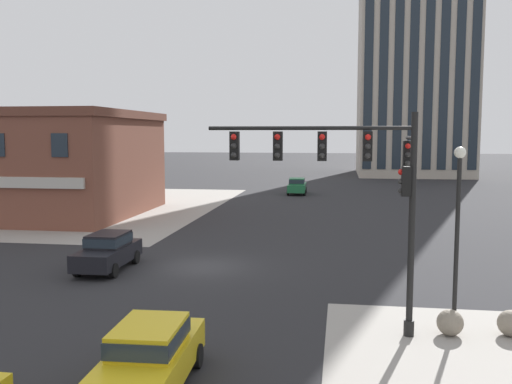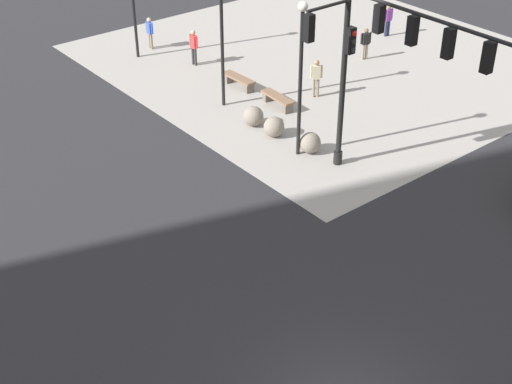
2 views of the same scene
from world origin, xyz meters
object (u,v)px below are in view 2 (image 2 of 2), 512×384
object	(u,v)px
bench_near_signal	(278,99)
pedestrian_walking_east	(366,42)
bollard_sphere_curb_c	(253,116)
bench_mid_block	(239,80)
bollard_sphere_curb_b	(274,127)
street_lamp_mid_sidewalk	(221,18)
pedestrian_by_lamp	(388,18)
street_lamp_corner_near	(301,63)
pedestrian_near_bench	(194,45)
bollard_sphere_curb_a	(310,143)
pedestrian_with_bag	(316,76)
pedestrian_at_curb	(150,31)
traffic_signal_main	(377,53)

from	to	relation	value
bench_near_signal	pedestrian_walking_east	distance (m)	6.82
bollard_sphere_curb_c	bench_mid_block	bearing A→B (deg)	-28.62
bollard_sphere_curb_b	bollard_sphere_curb_c	size ratio (longest dim) A/B	1.00
pedestrian_walking_east	bench_mid_block	bearing A→B (deg)	79.78
bench_near_signal	street_lamp_mid_sidewalk	bearing A→B (deg)	47.50
pedestrian_by_lamp	street_lamp_corner_near	bearing A→B (deg)	118.61
bollard_sphere_curb_b	street_lamp_corner_near	size ratio (longest dim) A/B	0.14
pedestrian_near_bench	street_lamp_mid_sidewalk	world-z (taller)	street_lamp_mid_sidewalk
bollard_sphere_curb_c	street_lamp_mid_sidewalk	distance (m)	4.10
bollard_sphere_curb_a	pedestrian_by_lamp	world-z (taller)	pedestrian_by_lamp
street_lamp_mid_sidewalk	pedestrian_with_bag	bearing A→B (deg)	-117.02
pedestrian_at_curb	pedestrian_by_lamp	bearing A→B (deg)	-120.31
street_lamp_corner_near	street_lamp_mid_sidewalk	size ratio (longest dim) A/B	0.94
pedestrian_walking_east	bollard_sphere_curb_a	bearing A→B (deg)	122.06
bollard_sphere_curb_a	pedestrian_by_lamp	xyz separation A→B (m)	(6.68, -11.47, 0.54)
bollard_sphere_curb_a	bench_mid_block	distance (m)	6.58
traffic_signal_main	bollard_sphere_curb_c	xyz separation A→B (m)	(5.89, 0.33, -4.39)
bench_mid_block	street_lamp_corner_near	distance (m)	7.29
pedestrian_near_bench	street_lamp_corner_near	world-z (taller)	street_lamp_corner_near
pedestrian_at_curb	street_lamp_corner_near	distance (m)	12.98
pedestrian_near_bench	street_lamp_corner_near	bearing A→B (deg)	168.72
pedestrian_near_bench	pedestrian_by_lamp	size ratio (longest dim) A/B	1.04
bollard_sphere_curb_b	bollard_sphere_curb_c	bearing A→B (deg)	2.36
traffic_signal_main	street_lamp_corner_near	world-z (taller)	traffic_signal_main
street_lamp_corner_near	pedestrian_at_curb	bearing A→B (deg)	-6.34
traffic_signal_main	bollard_sphere_curb_c	bearing A→B (deg)	3.23
bench_mid_block	pedestrian_walking_east	xyz separation A→B (m)	(-1.21, -6.72, 0.54)
bench_mid_block	pedestrian_with_bag	size ratio (longest dim) A/B	1.07
pedestrian_walking_east	pedestrian_by_lamp	xyz separation A→B (m)	(1.50, -3.20, 0.08)
bollard_sphere_curb_b	pedestrian_walking_east	xyz separation A→B (m)	(3.34, -8.48, 0.46)
traffic_signal_main	bollard_sphere_curb_a	xyz separation A→B (m)	(2.82, 0.07, -4.39)
traffic_signal_main	pedestrian_by_lamp	world-z (taller)	traffic_signal_main
pedestrian_walking_east	street_lamp_corner_near	xyz separation A→B (m)	(-4.99, 8.70, 2.75)
traffic_signal_main	street_lamp_mid_sidewalk	bearing A→B (deg)	0.95
bench_mid_block	pedestrian_at_curb	distance (m)	6.47
bollard_sphere_curb_c	bench_mid_block	size ratio (longest dim) A/B	0.45
bollard_sphere_curb_c	pedestrian_with_bag	world-z (taller)	pedestrian_with_bag
pedestrian_near_bench	pedestrian_walking_east	distance (m)	8.18
bollard_sphere_curb_c	pedestrian_at_curb	size ratio (longest dim) A/B	0.51
bollard_sphere_curb_b	pedestrian_with_bag	world-z (taller)	pedestrian_with_bag
bollard_sphere_curb_b	pedestrian_near_bench	world-z (taller)	pedestrian_near_bench
bench_near_signal	street_lamp_mid_sidewalk	size ratio (longest dim) A/B	0.29
pedestrian_with_bag	bench_mid_block	bearing A→B (deg)	34.32
street_lamp_corner_near	bench_mid_block	bearing A→B (deg)	-17.68
bollard_sphere_curb_a	bench_mid_block	size ratio (longest dim) A/B	0.45
street_lamp_mid_sidewalk	pedestrian_walking_east	bearing A→B (deg)	-91.07
street_lamp_mid_sidewalk	bollard_sphere_curb_b	bearing A→B (deg)	177.61
pedestrian_by_lamp	pedestrian_with_bag	bearing A→B (deg)	111.77
pedestrian_at_curb	street_lamp_mid_sidewalk	xyz separation A→B (m)	(-7.48, 1.04, 2.91)
street_lamp_mid_sidewalk	pedestrian_at_curb	bearing A→B (deg)	-7.95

